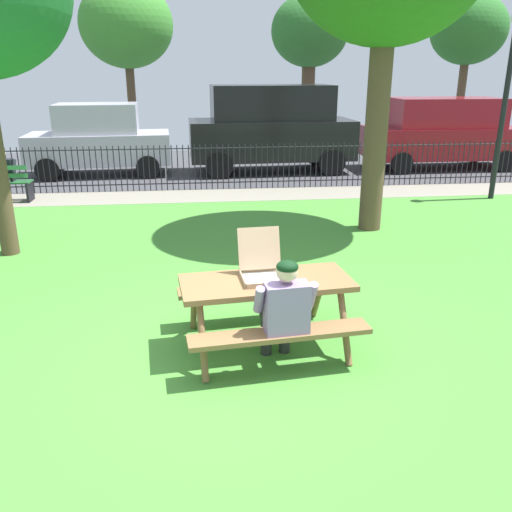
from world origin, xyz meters
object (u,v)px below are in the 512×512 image
at_px(parked_car_right, 271,127).
at_px(parked_car_far_right, 443,132).
at_px(parked_car_center, 99,139).
at_px(far_tree_midright, 469,30).
at_px(far_tree_midleft, 126,25).
at_px(far_tree_center, 310,34).
at_px(picnic_table_foreground, 266,295).
at_px(lamp_post_walkway, 507,89).
at_px(pizza_box_open, 262,266).
at_px(adult_at_table, 284,309).
at_px(person_on_park_bench, 2,173).

distance_m(parked_car_right, parked_car_far_right, 5.24).
relative_size(parked_car_center, far_tree_midright, 0.71).
distance_m(far_tree_midleft, far_tree_center, 6.68).
xyz_separation_m(picnic_table_foreground, lamp_post_walkway, (6.17, 6.45, 1.87)).
bearing_deg(far_tree_midleft, pizza_box_open, -79.23).
xyz_separation_m(lamp_post_walkway, far_tree_midright, (3.65, 9.42, 1.81)).
height_order(adult_at_table, parked_car_center, parked_car_center).
xyz_separation_m(person_on_park_bench, far_tree_center, (8.71, 8.53, 3.47)).
bearing_deg(person_on_park_bench, parked_car_right, 25.62).
relative_size(person_on_park_bench, far_tree_center, 0.22).
bearing_deg(far_tree_center, far_tree_midright, 0.00).
relative_size(lamp_post_walkway, parked_car_far_right, 0.88).
height_order(parked_car_center, parked_car_right, parked_car_right).
distance_m(lamp_post_walkway, parked_car_center, 10.50).
bearing_deg(person_on_park_bench, picnic_table_foreground, -55.34).
bearing_deg(far_tree_midright, lamp_post_walkway, -111.18).
distance_m(lamp_post_walkway, parked_car_far_right, 4.30).
xyz_separation_m(lamp_post_walkway, parked_car_right, (-4.69, 4.04, -1.16)).
xyz_separation_m(person_on_park_bench, parked_car_center, (1.66, 3.14, 0.35)).
xyz_separation_m(picnic_table_foreground, parked_car_right, (1.48, 10.48, 0.71)).
relative_size(person_on_park_bench, lamp_post_walkway, 0.29).
xyz_separation_m(picnic_table_foreground, person_on_park_bench, (-5.07, 7.34, 0.06)).
bearing_deg(lamp_post_walkway, far_tree_midright, 68.82).
height_order(picnic_table_foreground, adult_at_table, adult_at_table).
bearing_deg(parked_car_far_right, far_tree_midleft, 151.10).
height_order(picnic_table_foreground, pizza_box_open, pizza_box_open).
bearing_deg(far_tree_center, far_tree_midleft, 180.00).
bearing_deg(lamp_post_walkway, parked_car_far_right, 82.19).
relative_size(adult_at_table, far_tree_midright, 0.21).
xyz_separation_m(pizza_box_open, parked_car_center, (-3.38, 10.38, 0.12)).
bearing_deg(person_on_park_bench, far_tree_midright, 29.80).
bearing_deg(parked_car_far_right, lamp_post_walkway, -97.81).
height_order(adult_at_table, far_tree_midright, far_tree_midright).
bearing_deg(adult_at_table, pizza_box_open, 104.06).
xyz_separation_m(lamp_post_walkway, parked_car_far_right, (0.55, 4.04, -1.37)).
bearing_deg(lamp_post_walkway, pizza_box_open, -134.37).
relative_size(picnic_table_foreground, far_tree_midleft, 0.33).
bearing_deg(parked_car_center, picnic_table_foreground, -71.94).
distance_m(parked_car_right, far_tree_midleft, 7.66).
relative_size(parked_car_right, far_tree_midleft, 0.81).
xyz_separation_m(pizza_box_open, far_tree_center, (3.67, 15.77, 3.24)).
bearing_deg(adult_at_table, far_tree_midright, 59.32).
height_order(pizza_box_open, adult_at_table, pizza_box_open).
bearing_deg(far_tree_center, pizza_box_open, -103.12).
distance_m(picnic_table_foreground, parked_car_center, 11.03).
xyz_separation_m(lamp_post_walkway, parked_car_center, (-9.59, 4.04, -1.46)).
distance_m(pizza_box_open, parked_car_right, 10.50).
xyz_separation_m(pizza_box_open, far_tree_midleft, (-3.00, 15.77, 3.47)).
relative_size(picnic_table_foreground, far_tree_midright, 0.35).
relative_size(adult_at_table, parked_car_center, 0.30).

